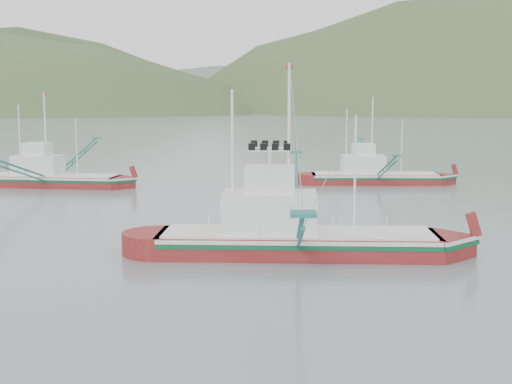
{
  "coord_description": "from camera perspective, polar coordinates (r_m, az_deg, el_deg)",
  "views": [
    {
      "loc": [
        0.99,
        -38.04,
        9.14
      ],
      "look_at": [
        0.0,
        6.0,
        3.2
      ],
      "focal_mm": 50.0,
      "sensor_mm": 36.0,
      "label": 1
    }
  ],
  "objects": [
    {
      "name": "ground",
      "position": [
        39.14,
        -0.2,
        -5.83
      ],
      "size": [
        1200.0,
        1200.0,
        0.0
      ],
      "primitive_type": "plane",
      "color": "slate",
      "rests_on": "ground"
    },
    {
      "name": "ridge_distant",
      "position": [
        598.81,
        4.09,
        6.79
      ],
      "size": [
        960.0,
        400.0,
        240.0
      ],
      "primitive_type": "ellipsoid",
      "color": "slate",
      "rests_on": "ground"
    },
    {
      "name": "bg_boat_right",
      "position": [
        75.55,
        9.39,
        1.65
      ],
      "size": [
        13.31,
        24.09,
        9.75
      ],
      "rotation": [
        0.0,
        0.0,
        0.01
      ],
      "color": "maroon",
      "rests_on": "ground"
    },
    {
      "name": "main_boat",
      "position": [
        41.16,
        2.98,
        -2.75
      ],
      "size": [
        16.25,
        29.29,
        11.85
      ],
      "rotation": [
        0.0,
        0.0,
        -0.02
      ],
      "color": "maroon",
      "rests_on": "ground"
    },
    {
      "name": "bg_boat_left",
      "position": [
        75.37,
        -16.2,
        1.61
      ],
      "size": [
        14.36,
        25.25,
        10.26
      ],
      "rotation": [
        0.0,
        0.0,
        -0.13
      ],
      "color": "maroon",
      "rests_on": "ground"
    }
  ]
}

